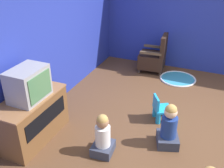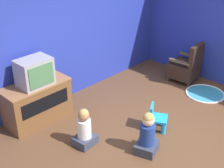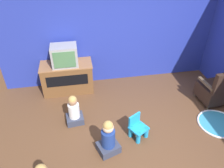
{
  "view_description": "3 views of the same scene",
  "coord_description": "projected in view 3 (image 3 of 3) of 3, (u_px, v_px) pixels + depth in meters",
  "views": [
    {
      "loc": [
        -4.06,
        -0.46,
        2.73
      ],
      "look_at": [
        -0.7,
        0.98,
        0.8
      ],
      "focal_mm": 42.0,
      "sensor_mm": 36.0,
      "label": 1
    },
    {
      "loc": [
        -3.99,
        -2.32,
        3.25
      ],
      "look_at": [
        -0.7,
        0.86,
        0.86
      ],
      "focal_mm": 50.0,
      "sensor_mm": 36.0,
      "label": 2
    },
    {
      "loc": [
        -1.18,
        -2.51,
        3.26
      ],
      "look_at": [
        -0.59,
        0.81,
        0.88
      ],
      "focal_mm": 35.0,
      "sensor_mm": 36.0,
      "label": 3
    }
  ],
  "objects": [
    {
      "name": "child_watching_center",
      "position": [
        74.0,
        111.0,
        4.38
      ],
      "size": [
        0.37,
        0.33,
        0.67
      ],
      "rotation": [
        0.0,
        0.0,
        0.09
      ],
      "color": "#33384C",
      "rests_on": "ground_plane"
    },
    {
      "name": "play_mat",
      "position": [
        218.0,
        123.0,
        4.49
      ],
      "size": [
        0.83,
        0.83,
        0.04
      ],
      "color": "teal",
      "rests_on": "ground_plane"
    },
    {
      "name": "ground_plane",
      "position": [
        151.0,
        144.0,
        4.06
      ],
      "size": [
        30.0,
        30.0,
        0.0
      ],
      "primitive_type": "plane",
      "color": "brown"
    },
    {
      "name": "tv_cabinet",
      "position": [
        68.0,
        77.0,
        5.24
      ],
      "size": [
        1.2,
        0.56,
        0.73
      ],
      "color": "brown",
      "rests_on": "ground_plane"
    },
    {
      "name": "television",
      "position": [
        64.0,
        56.0,
        4.86
      ],
      "size": [
        0.58,
        0.42,
        0.48
      ],
      "color": "#939399",
      "rests_on": "tv_cabinet"
    },
    {
      "name": "black_armchair",
      "position": [
        215.0,
        90.0,
        4.85
      ],
      "size": [
        0.61,
        0.65,
        0.92
      ],
      "rotation": [
        0.0,
        0.0,
        3.23
      ],
      "color": "brown",
      "rests_on": "ground_plane"
    },
    {
      "name": "wall_back",
      "position": [
        111.0,
        33.0,
        5.17
      ],
      "size": [
        5.31,
        0.12,
        2.56
      ],
      "color": "#23339E",
      "rests_on": "ground_plane"
    },
    {
      "name": "child_watching_right",
      "position": [
        108.0,
        139.0,
        3.77
      ],
      "size": [
        0.45,
        0.42,
        0.72
      ],
      "rotation": [
        0.0,
        0.0,
        0.33
      ],
      "color": "#33384C",
      "rests_on": "ground_plane"
    },
    {
      "name": "yellow_kid_chair",
      "position": [
        138.0,
        129.0,
        4.13
      ],
      "size": [
        0.41,
        0.4,
        0.46
      ],
      "rotation": [
        0.0,
        0.0,
        0.53
      ],
      "color": "#1E99DB",
      "rests_on": "ground_plane"
    }
  ]
}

